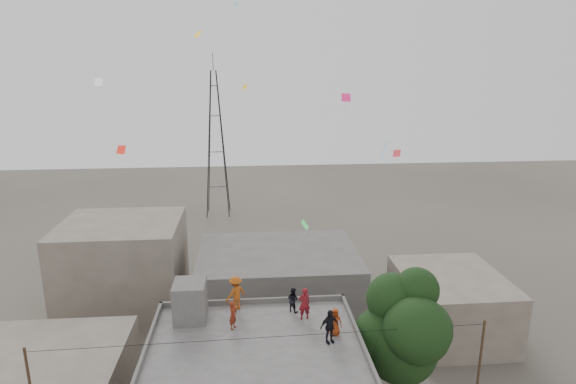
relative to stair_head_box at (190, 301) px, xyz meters
name	(u,v)px	position (x,y,z in m)	size (l,w,h in m)	color
parapet	(255,341)	(3.20, -2.60, -0.85)	(10.00, 8.00, 0.30)	#504D4A
stair_head_box	(190,301)	(0.00, 0.00, 0.00)	(1.60, 1.80, 2.00)	#504D4A
neighbor_north	(278,282)	(5.20, 11.40, -4.60)	(12.00, 9.00, 5.00)	#504D4A
neighbor_northwest	(124,265)	(-6.80, 13.40, -3.60)	(9.00, 8.00, 7.00)	#655C50
neighbor_east	(450,304)	(17.20, 7.40, -4.90)	(7.00, 8.00, 4.40)	#655C50
tree	(405,330)	(10.57, -2.00, -1.00)	(4.90, 4.60, 9.10)	black
transmission_tower	(216,144)	(-0.80, 37.40, 1.97)	(2.97, 2.97, 20.01)	black
person_red_adult	(304,304)	(5.77, -0.50, -0.15)	(0.62, 0.41, 1.71)	maroon
person_orange_child	(335,322)	(7.06, -2.11, -0.31)	(0.67, 0.44, 1.37)	#9A3611
person_dark_child	(293,300)	(5.26, 0.34, -0.34)	(0.64, 0.50, 1.32)	black
person_dark_adult	(329,326)	(6.68, -2.74, -0.17)	(0.97, 0.40, 1.66)	black
person_orange_adult	(236,293)	(2.28, 0.80, -0.07)	(1.20, 0.69, 1.86)	#A84B13
person_red_child	(233,315)	(2.18, -1.12, -0.28)	(0.53, 0.35, 1.45)	maroon
kites	(271,103)	(4.48, 5.20, 9.47)	(18.32, 17.37, 12.53)	red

